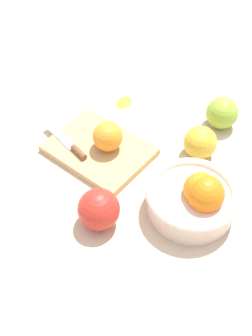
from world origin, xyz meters
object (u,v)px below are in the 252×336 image
object	(u,v)px
cutting_board	(99,150)
apple_back_center	(99,209)
knife	(70,145)
bowl	(194,198)
orange_on_board	(108,136)
apple_front_left_2	(222,113)
apple_front_left	(200,142)

from	to	relation	value
cutting_board	apple_back_center	size ratio (longest dim) A/B	2.65
apple_back_center	cutting_board	bearing A→B (deg)	-54.64
cutting_board	knife	xyz separation A→B (m)	(0.06, 0.03, 0.01)
cutting_board	knife	bearing A→B (deg)	29.66
bowl	cutting_board	size ratio (longest dim) A/B	0.84
bowl	cutting_board	world-z (taller)	bowl
bowl	orange_on_board	world-z (taller)	bowl
knife	apple_front_left_2	world-z (taller)	apple_front_left_2
bowl	orange_on_board	xyz separation A→B (m)	(0.24, -0.04, 0.01)
cutting_board	apple_front_left	bearing A→B (deg)	-148.46
orange_on_board	apple_front_left	size ratio (longest dim) A/B	0.90
cutting_board	bowl	bearing A→B (deg)	172.84
cutting_board	orange_on_board	size ratio (longest dim) A/B	3.29
apple_front_left_2	cutting_board	bearing A→B (deg)	50.59
cutting_board	apple_front_left	distance (m)	0.23
knife	apple_front_left	bearing A→B (deg)	-148.88
bowl	apple_back_center	world-z (taller)	bowl
orange_on_board	knife	size ratio (longest dim) A/B	0.44
apple_front_left	apple_front_left_2	bearing A→B (deg)	-89.97
apple_front_left_2	apple_back_center	xyz separation A→B (m)	(0.08, 0.39, 0.00)
orange_on_board	knife	bearing A→B (deg)	30.89
bowl	apple_back_center	bearing A→B (deg)	41.07
cutting_board	apple_front_left	size ratio (longest dim) A/B	2.96
apple_back_center	apple_front_left	bearing A→B (deg)	-106.57
bowl	knife	distance (m)	0.31
orange_on_board	apple_front_left_2	bearing A→B (deg)	-128.27
orange_on_board	apple_front_left_2	distance (m)	0.28
apple_back_center	knife	bearing A→B (deg)	-36.57
knife	apple_back_center	bearing A→B (deg)	143.43
bowl	apple_front_left	xyz separation A→B (m)	(0.06, -0.15, -0.01)
orange_on_board	apple_back_center	bearing A→B (deg)	119.24
apple_front_left_2	orange_on_board	bearing A→B (deg)	51.73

